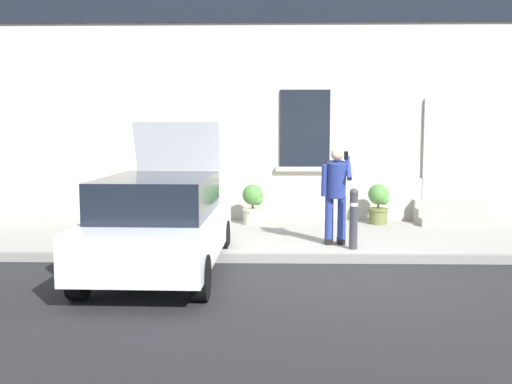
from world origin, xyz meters
TOP-DOWN VIEW (x-y plane):
  - ground_plane at (0.00, 0.00)m, footprint 80.00×80.00m
  - sidewalk at (0.00, 2.80)m, footprint 24.00×3.60m
  - curb_edge at (0.00, 0.94)m, footprint 24.00×0.12m
  - building_facade at (0.01, 5.29)m, footprint 24.00×1.52m
  - entrance_stoop at (2.84, 4.23)m, footprint 1.58×0.96m
  - hatchback_car_white at (-2.79, 0.16)m, footprint 1.87×4.10m
  - bollard_near_person at (0.28, 1.35)m, footprint 0.15×0.15m
  - person_on_phone at (0.02, 1.69)m, footprint 0.51×0.51m
  - planter_charcoal at (-4.20, 4.02)m, footprint 0.44×0.44m
  - planter_cream at (-1.50, 3.89)m, footprint 0.44×0.44m
  - planter_olive at (1.21, 4.03)m, footprint 0.44×0.44m

SIDE VIEW (x-z plane):
  - ground_plane at x=0.00m, z-range 0.00..0.00m
  - sidewalk at x=0.00m, z-range 0.00..0.15m
  - curb_edge at x=0.00m, z-range 0.00..0.15m
  - entrance_stoop at x=2.84m, z-range 0.10..0.58m
  - planter_charcoal at x=-4.20m, z-range 0.18..1.04m
  - planter_cream at x=-1.50m, z-range 0.18..1.04m
  - planter_olive at x=1.21m, z-range 0.18..1.04m
  - bollard_near_person at x=0.28m, z-range 0.19..1.24m
  - hatchback_car_white at x=-2.79m, z-range -0.37..1.97m
  - person_on_phone at x=0.02m, z-range 0.28..2.02m
  - building_facade at x=0.01m, z-range -0.02..7.48m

